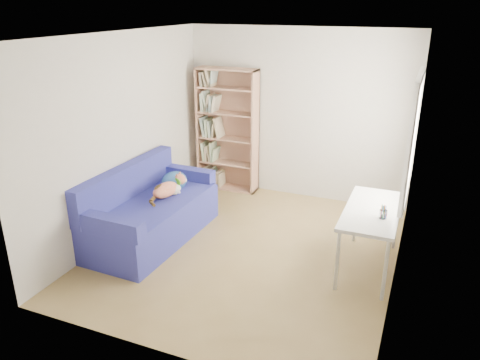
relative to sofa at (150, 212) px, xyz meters
The scene contains 6 objects.
ground 1.37m from the sofa, ahead, with size 4.00×4.00×0.00m, color olive.
room_shell 1.91m from the sofa, ahead, with size 3.54×4.04×2.62m.
sofa is the anchor object (origin of this frame).
bookshelf 2.08m from the sofa, 83.62° to the left, with size 0.99×0.31×1.97m.
desk 2.79m from the sofa, ahead, with size 0.59×1.29×0.75m.
pen_cup 2.92m from the sofa, ahead, with size 0.08×0.08×0.16m.
Camera 1 is at (1.89, -4.83, 2.94)m, focal length 35.00 mm.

